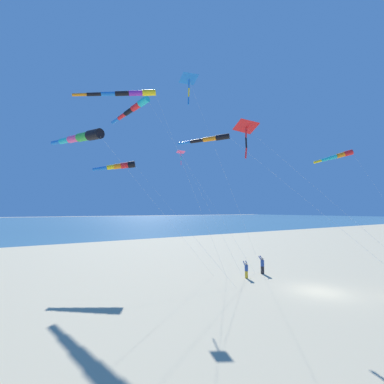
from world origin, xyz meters
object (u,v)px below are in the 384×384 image
kite_delta_red_high_left (181,153)px  kite_delta_long_streamer_left (247,127)px  kite_windsock_small_distant (338,156)px  kite_windsock_purple_drifting (134,108)px  kite_windsock_green_low_center (120,166)px  kite_delta_orange_high_right (189,79)px  kite_windsock_black_fish_shape (81,137)px  person_adult_flyer (262,264)px  person_child_green_jacket (246,269)px  kite_windsock_rainbow_low_near (211,139)px  kite_windsock_teal_far_right (127,93)px

kite_delta_red_high_left → kite_delta_long_streamer_left: kite_delta_long_streamer_left is taller
kite_windsock_small_distant → kite_windsock_purple_drifting: 26.00m
kite_windsock_green_low_center → kite_delta_orange_high_right: size_ratio=0.78×
kite_windsock_black_fish_shape → kite_windsock_green_low_center: size_ratio=0.87×
kite_delta_long_streamer_left → kite_windsock_purple_drifting: 18.14m
kite_windsock_purple_drifting → kite_delta_red_high_left: bearing=-175.0°
kite_windsock_small_distant → kite_delta_orange_high_right: bearing=62.0°
kite_windsock_purple_drifting → person_adult_flyer: bearing=-151.5°
person_child_green_jacket → kite_delta_orange_high_right: bearing=48.1°
person_adult_flyer → kite_windsock_green_low_center: 19.61m
kite_windsock_purple_drifting → kite_windsock_green_low_center: 9.44m
person_child_green_jacket → kite_delta_orange_high_right: size_ratio=0.08×
kite_delta_red_high_left → person_child_green_jacket: bearing=-134.7°
kite_windsock_purple_drifting → kite_delta_orange_high_right: kite_windsock_purple_drifting is taller
person_adult_flyer → kite_windsock_purple_drifting: (15.02, 8.15, 19.39)m
kite_windsock_black_fish_shape → kite_windsock_purple_drifting: (9.71, -8.55, 7.54)m
person_child_green_jacket → kite_windsock_small_distant: kite_windsock_small_distant is taller
kite_windsock_rainbow_low_near → kite_windsock_teal_far_right: kite_windsock_teal_far_right is taller
kite_windsock_purple_drifting → kite_windsock_green_low_center: size_ratio=1.34×
kite_delta_long_streamer_left → kite_windsock_green_low_center: bearing=29.1°
person_adult_flyer → kite_delta_red_high_left: bearing=60.2°
kite_windsock_green_low_center → kite_windsock_small_distant: bearing=-132.0°
kite_delta_red_high_left → kite_delta_orange_high_right: kite_delta_orange_high_right is taller
person_child_green_jacket → kite_delta_orange_high_right: kite_delta_orange_high_right is taller
kite_windsock_purple_drifting → kite_delta_long_streamer_left: bearing=-163.6°
kite_windsock_green_low_center → kite_delta_orange_high_right: bearing=-155.2°
kite_delta_long_streamer_left → person_child_green_jacket: bearing=-34.7°
kite_windsock_rainbow_low_near → kite_windsock_green_low_center: kite_windsock_rainbow_low_near is taller
kite_windsock_rainbow_low_near → kite_windsock_purple_drifting: kite_windsock_purple_drifting is taller
kite_delta_long_streamer_left → kite_delta_orange_high_right: kite_delta_orange_high_right is taller
kite_windsock_rainbow_low_near → kite_windsock_teal_far_right: size_ratio=0.83×
person_child_green_jacket → kite_delta_red_high_left: kite_delta_red_high_left is taller
person_adult_flyer → kite_windsock_small_distant: (-4.21, -7.36, 11.27)m
kite_windsock_small_distant → kite_windsock_purple_drifting: kite_windsock_purple_drifting is taller
person_adult_flyer → kite_windsock_green_low_center: bearing=41.6°
kite_windsock_small_distant → kite_windsock_purple_drifting: (19.22, 15.51, 8.11)m
person_child_green_jacket → kite_windsock_teal_far_right: (5.51, 10.10, 16.79)m
kite_windsock_black_fish_shape → kite_windsock_purple_drifting: size_ratio=0.65×
person_child_green_jacket → kite_windsock_black_fish_shape: 19.31m
kite_windsock_teal_far_right → person_child_green_jacket: bearing=-118.6°
person_adult_flyer → kite_delta_long_streamer_left: (-1.37, 3.31, 13.29)m
kite_delta_red_high_left → kite_windsock_black_fish_shape: (1.18, 9.51, 0.46)m
person_adult_flyer → kite_windsock_rainbow_low_near: 13.83m
kite_windsock_small_distant → person_adult_flyer: bearing=60.2°
kite_windsock_rainbow_low_near → kite_windsock_small_distant: size_ratio=1.18×
kite_windsock_rainbow_low_near → kite_delta_long_streamer_left: bearing=-93.3°
kite_delta_red_high_left → kite_delta_long_streamer_left: (-5.48, -3.88, 1.90)m
kite_windsock_small_distant → kite_delta_long_streamer_left: size_ratio=0.86×
person_child_green_jacket → kite_delta_orange_high_right: 19.83m
kite_windsock_black_fish_shape → kite_windsock_teal_far_right: kite_windsock_teal_far_right is taller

